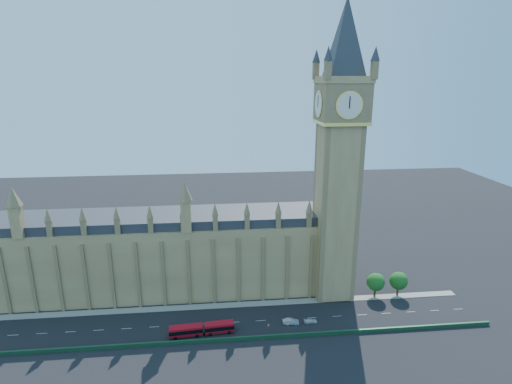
{
  "coord_description": "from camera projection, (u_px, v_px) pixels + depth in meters",
  "views": [
    {
      "loc": [
        -0.06,
        -105.81,
        71.33
      ],
      "look_at": [
        11.57,
        10.0,
        38.13
      ],
      "focal_mm": 28.0,
      "sensor_mm": 36.0,
      "label": 1
    }
  ],
  "objects": [
    {
      "name": "car_grey",
      "position": [
        215.0,
        331.0,
        116.04
      ],
      "size": [
        3.95,
        1.92,
        1.3
      ],
      "primitive_type": "imported",
      "rotation": [
        0.0,
        0.0,
        1.68
      ],
      "color": "#43464B",
      "rests_on": "ground"
    },
    {
      "name": "tree_east_far",
      "position": [
        399.0,
        280.0,
        134.7
      ],
      "size": [
        6.0,
        6.0,
        8.5
      ],
      "color": "#382619",
      "rests_on": "ground"
    },
    {
      "name": "cone_b",
      "position": [
        296.0,
        323.0,
        120.12
      ],
      "size": [
        0.5,
        0.5,
        0.74
      ],
      "rotation": [
        0.0,
        0.0,
        -0.07
      ],
      "color": "black",
      "rests_on": "ground"
    },
    {
      "name": "cone_c",
      "position": [
        288.0,
        324.0,
        119.43
      ],
      "size": [
        0.49,
        0.49,
        0.75
      ],
      "rotation": [
        0.0,
        0.0,
        0.04
      ],
      "color": "black",
      "rests_on": "ground"
    },
    {
      "name": "red_bus",
      "position": [
        202.0,
        329.0,
        115.01
      ],
      "size": [
        18.72,
        4.2,
        3.16
      ],
      "rotation": [
        0.0,
        0.0,
        0.08
      ],
      "color": "#B60C19",
      "rests_on": "ground"
    },
    {
      "name": "cone_a",
      "position": [
        268.0,
        325.0,
        119.03
      ],
      "size": [
        0.66,
        0.66,
        0.8
      ],
      "rotation": [
        0.0,
        0.0,
        0.42
      ],
      "color": "black",
      "rests_on": "ground"
    },
    {
      "name": "cone_d",
      "position": [
        289.0,
        323.0,
        120.18
      ],
      "size": [
        0.58,
        0.58,
        0.75
      ],
      "rotation": [
        0.0,
        0.0,
        -0.27
      ],
      "color": "black",
      "rests_on": "ground"
    },
    {
      "name": "palace_westminster",
      "position": [
        146.0,
        254.0,
        135.65
      ],
      "size": [
        120.0,
        20.0,
        28.0
      ],
      "color": "#9D794C",
      "rests_on": "ground"
    },
    {
      "name": "elizabeth_tower",
      "position": [
        340.0,
        135.0,
        122.89
      ],
      "size": [
        20.59,
        20.59,
        105.0
      ],
      "color": "#9D794C",
      "rests_on": "ground"
    },
    {
      "name": "car_silver",
      "position": [
        291.0,
        321.0,
        120.19
      ],
      "size": [
        5.03,
        2.22,
        1.61
      ],
      "primitive_type": "imported",
      "rotation": [
        0.0,
        0.0,
        1.46
      ],
      "color": "#A7ABAF",
      "rests_on": "ground"
    },
    {
      "name": "kerb_north",
      "position": [
        221.0,
        306.0,
        129.88
      ],
      "size": [
        160.0,
        3.0,
        0.16
      ],
      "primitive_type": "cube",
      "color": "gray",
      "rests_on": "ground"
    },
    {
      "name": "ground",
      "position": [
        221.0,
        323.0,
        120.81
      ],
      "size": [
        400.0,
        400.0,
        0.0
      ],
      "primitive_type": "plane",
      "color": "black",
      "rests_on": "ground"
    },
    {
      "name": "tree_east_near",
      "position": [
        376.0,
        282.0,
        133.93
      ],
      "size": [
        6.0,
        6.0,
        8.5
      ],
      "color": "#382619",
      "rests_on": "ground"
    },
    {
      "name": "bridge_parapet",
      "position": [
        222.0,
        340.0,
        112.03
      ],
      "size": [
        160.0,
        0.6,
        1.2
      ],
      "primitive_type": "cube",
      "color": "#1E4C2D",
      "rests_on": "ground"
    },
    {
      "name": "car_white",
      "position": [
        311.0,
        321.0,
        120.76
      ],
      "size": [
        4.16,
        1.85,
        1.18
      ],
      "primitive_type": "imported",
      "rotation": [
        0.0,
        0.0,
        1.62
      ],
      "color": "silver",
      "rests_on": "ground"
    }
  ]
}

